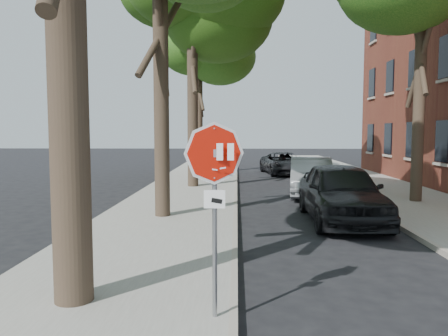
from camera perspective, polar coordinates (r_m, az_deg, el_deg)
The scene contains 11 objects.
ground at distance 6.25m, azimuth 5.63°, elevation -19.81°, with size 120.00×120.00×0.00m, color black.
sidewalk_left at distance 17.97m, azimuth -5.01°, elevation -3.33°, with size 4.00×55.00×0.12m, color gray.
sidewalk_right at distance 18.97m, azimuth 21.46°, elevation -3.22°, with size 4.00×55.00×0.12m, color gray.
curb_left at distance 17.85m, azimuth 1.55°, elevation -3.35°, with size 0.12×55.00×0.13m, color #9E9384.
curb_right at distance 18.38m, azimuth 15.43°, elevation -3.29°, with size 0.12×55.00×0.13m, color #9E9384.
stop_sign at distance 5.69m, azimuth -1.24°, elevation -1.80°, with size 0.76×0.34×2.61m.
tree_mid_b at distance 20.61m, azimuth -4.23°, elevation 19.98°, with size 5.88×5.46×10.36m.
tree_far at distance 27.27m, azimuth -3.30°, elevation 14.55°, with size 5.29×4.91×9.33m.
car_a at distance 13.03m, azimuth 15.05°, elevation -3.06°, with size 2.01×5.01×1.71m, color black.
car_b at distance 18.04m, azimuth 11.29°, elevation -1.11°, with size 1.62×4.66×1.53m, color #95989C.
car_d at distance 26.63m, azimuth 7.81°, elevation 0.60°, with size 2.20×4.77×1.33m, color black.
Camera 1 is at (-0.41, -5.67, 2.60)m, focal length 35.00 mm.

